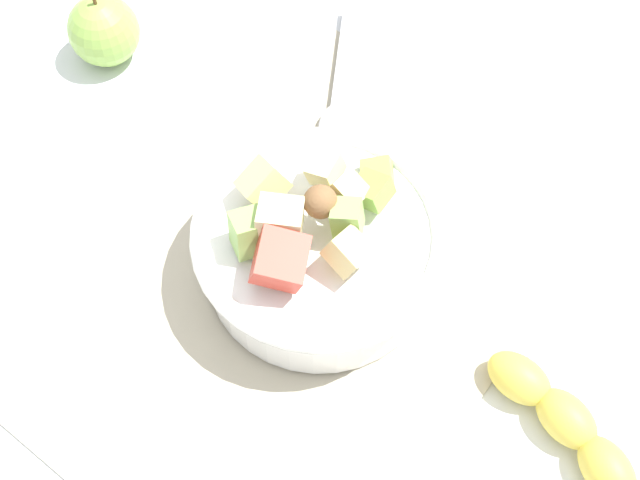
# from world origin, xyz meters

# --- Properties ---
(ground_plane) EXTENTS (2.40, 2.40, 0.00)m
(ground_plane) POSITION_xyz_m (0.00, 0.00, 0.00)
(ground_plane) COLOR silver
(placemat) EXTENTS (0.50, 0.37, 0.01)m
(placemat) POSITION_xyz_m (0.00, 0.00, 0.00)
(placemat) COLOR #BCB299
(placemat) RESTS_ON ground_plane
(salad_bowl) EXTENTS (0.21, 0.21, 0.12)m
(salad_bowl) POSITION_xyz_m (0.01, -0.01, 0.05)
(salad_bowl) COLOR white
(salad_bowl) RESTS_ON placemat
(serving_spoon) EXTENTS (0.18, 0.12, 0.01)m
(serving_spoon) POSITION_xyz_m (0.17, 0.08, 0.01)
(serving_spoon) COLOR #B7B7BC
(serving_spoon) RESTS_ON placemat
(whole_apple) EXTENTS (0.07, 0.07, 0.08)m
(whole_apple) POSITION_xyz_m (0.08, 0.31, 0.04)
(whole_apple) COLOR #8CB74C
(whole_apple) RESTS_ON ground_plane
(banana_whole) EXTENTS (0.07, 0.15, 0.04)m
(banana_whole) POSITION_xyz_m (0.01, -0.25, 0.02)
(banana_whole) COLOR yellow
(banana_whole) RESTS_ON ground_plane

